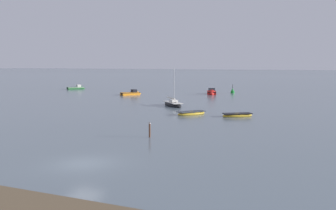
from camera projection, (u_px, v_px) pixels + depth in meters
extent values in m
plane|color=slate|center=(84.00, 164.00, 27.28)|extent=(800.00, 800.00, 0.00)
ellipsoid|color=gold|center=(237.00, 116.00, 51.20)|extent=(4.35, 3.56, 0.67)
cube|color=black|center=(237.00, 113.00, 51.16)|extent=(4.05, 3.35, 0.09)
cube|color=black|center=(237.00, 114.00, 51.18)|extent=(0.95, 1.24, 0.07)
cube|color=red|center=(212.00, 93.00, 88.31)|extent=(3.40, 5.26, 0.96)
cone|color=red|center=(212.00, 94.00, 85.79)|extent=(2.29, 2.03, 1.92)
cube|color=black|center=(212.00, 92.00, 88.22)|extent=(3.48, 5.37, 0.11)
cube|color=black|center=(212.00, 90.00, 87.07)|extent=(1.80, 1.58, 0.75)
cube|color=#384751|center=(212.00, 90.00, 86.48)|extent=(1.47, 0.69, 0.59)
cube|color=black|center=(211.00, 92.00, 90.65)|extent=(0.46, 0.40, 0.68)
cube|color=orange|center=(130.00, 94.00, 85.62)|extent=(3.89, 4.46, 0.83)
cone|color=orange|center=(139.00, 94.00, 86.76)|extent=(2.12, 2.04, 1.67)
cube|color=black|center=(130.00, 93.00, 85.61)|extent=(3.97, 4.56, 0.09)
cube|color=black|center=(134.00, 91.00, 86.06)|extent=(1.66, 1.59, 0.65)
cube|color=#384751|center=(136.00, 90.00, 86.31)|extent=(1.16, 0.92, 0.51)
cube|color=black|center=(122.00, 94.00, 84.53)|extent=(0.42, 0.40, 0.59)
cube|color=#23602D|center=(75.00, 89.00, 104.22)|extent=(3.99, 4.51, 0.84)
cone|color=#23602D|center=(83.00, 88.00, 105.35)|extent=(2.16, 2.09, 1.69)
cube|color=silver|center=(75.00, 87.00, 104.21)|extent=(4.08, 4.61, 0.09)
cube|color=silver|center=(79.00, 86.00, 104.65)|extent=(1.69, 1.63, 0.66)
cube|color=#384751|center=(80.00, 86.00, 104.91)|extent=(1.17, 0.95, 0.52)
cube|color=black|center=(68.00, 88.00, 103.15)|extent=(0.43, 0.41, 0.60)
ellipsoid|color=black|center=(173.00, 105.00, 63.78)|extent=(5.56, 5.67, 1.05)
cube|color=silver|center=(173.00, 102.00, 63.73)|extent=(4.80, 4.88, 0.10)
cube|color=silver|center=(173.00, 101.00, 63.42)|extent=(1.76, 1.77, 0.38)
cylinder|color=#B7BABF|center=(174.00, 85.00, 62.89)|extent=(0.10, 0.10, 5.75)
cylinder|color=beige|center=(171.00, 98.00, 64.36)|extent=(2.47, 2.55, 0.21)
ellipsoid|color=gold|center=(191.00, 114.00, 53.12)|extent=(3.93, 4.42, 0.70)
cube|color=#33383F|center=(191.00, 111.00, 53.08)|extent=(3.69, 4.12, 0.09)
cube|color=#33383F|center=(191.00, 112.00, 53.09)|extent=(1.24, 1.06, 0.07)
cylinder|color=#198C2D|center=(233.00, 92.00, 90.93)|extent=(0.90, 0.90, 0.70)
cone|color=#198C2D|center=(233.00, 90.00, 90.85)|extent=(0.72, 0.72, 0.70)
cylinder|color=black|center=(233.00, 86.00, 90.76)|extent=(0.10, 0.10, 0.90)
cylinder|color=#523323|center=(150.00, 131.00, 36.88)|extent=(0.18, 0.18, 1.63)
cylinder|color=silver|center=(150.00, 123.00, 36.80)|extent=(0.22, 0.22, 0.08)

